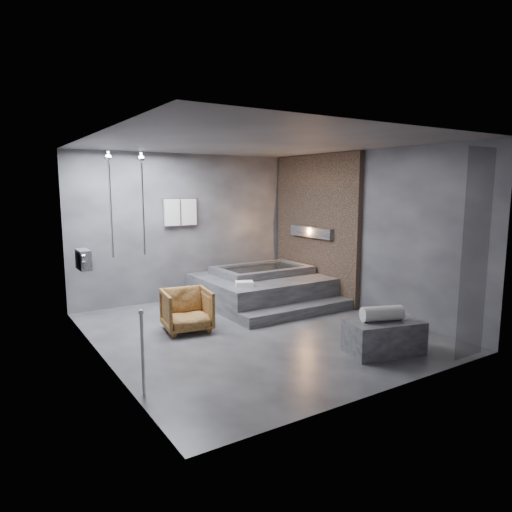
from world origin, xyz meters
TOP-DOWN VIEW (x-y plane):
  - room at (0.40, 0.24)m, footprint 5.00×5.04m
  - tub_deck at (1.05, 1.45)m, footprint 2.20×2.00m
  - tub_step at (1.05, 0.27)m, footprint 2.20×0.36m
  - concrete_bench at (0.94, -1.70)m, footprint 1.08×0.76m
  - driftwood_chair at (-0.87, 0.57)m, footprint 0.79×0.81m
  - rolled_towel at (0.90, -1.68)m, footprint 0.59×0.38m
  - deck_towel at (0.33, 0.87)m, footprint 0.36×0.32m

SIDE VIEW (x-z plane):
  - tub_step at x=1.05m, z-range 0.00..0.18m
  - concrete_bench at x=0.94m, z-range 0.00..0.44m
  - tub_deck at x=1.05m, z-range 0.00..0.50m
  - driftwood_chair at x=-0.87m, z-range 0.00..0.64m
  - rolled_towel at x=0.90m, z-range 0.44..0.64m
  - deck_towel at x=0.33m, z-range 0.50..0.58m
  - room at x=0.40m, z-range 0.32..3.14m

